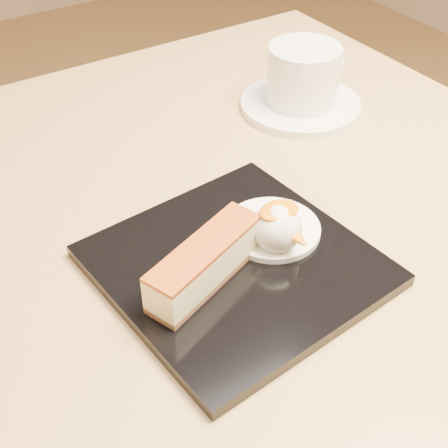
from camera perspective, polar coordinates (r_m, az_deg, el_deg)
table at (r=0.72m, az=0.10°, el=-9.39°), size 0.80×0.80×0.72m
dessert_plate at (r=0.56m, az=1.12°, el=-3.80°), size 0.24×0.24×0.01m
cheesecake at (r=0.52m, az=-1.74°, el=-3.53°), size 0.12×0.07×0.04m
cream_smear at (r=0.58m, az=4.41°, el=-0.44°), size 0.09×0.09×0.01m
ice_cream_scoop at (r=0.55m, az=4.91°, el=-0.35°), size 0.04×0.04×0.04m
mango_sauce at (r=0.54m, az=5.05°, el=1.23°), size 0.04×0.03×0.01m
mint_sprig at (r=0.58m, az=0.66°, el=0.16°), size 0.03×0.02×0.00m
saucer at (r=0.80m, az=7.00°, el=10.77°), size 0.15×0.15×0.01m
coffee_cup at (r=0.78m, az=7.36°, el=13.51°), size 0.12×0.09×0.07m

